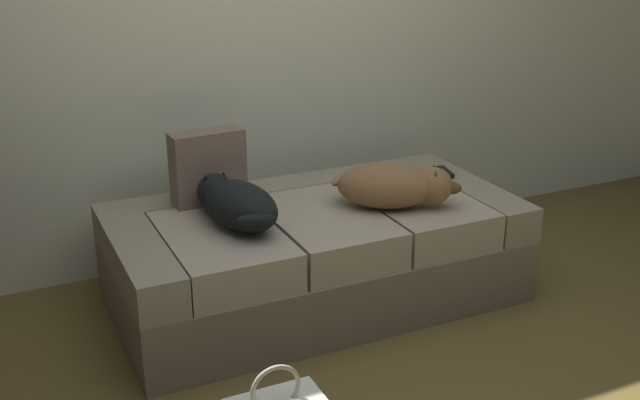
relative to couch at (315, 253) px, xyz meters
name	(u,v)px	position (x,y,z in m)	size (l,w,h in m)	color
couch	(315,253)	(0.00, 0.00, 0.00)	(1.86, 0.95, 0.47)	#7A6E5A
dog_dark	(236,203)	(-0.40, -0.05, 0.34)	(0.34, 0.57, 0.20)	black
dog_tan	(395,186)	(0.33, -0.16, 0.34)	(0.57, 0.44, 0.21)	olive
tv_remote	(445,172)	(0.80, 0.13, 0.25)	(0.04, 0.15, 0.02)	black
throw_pillow	(208,167)	(-0.42, 0.27, 0.41)	(0.34, 0.12, 0.34)	#786454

